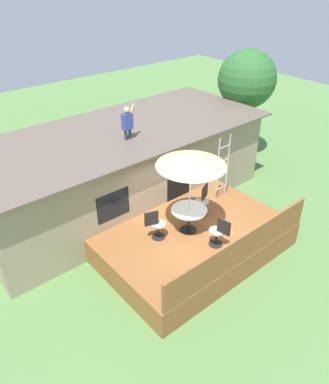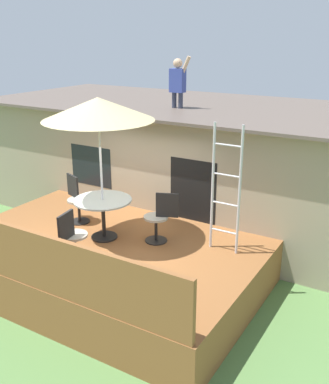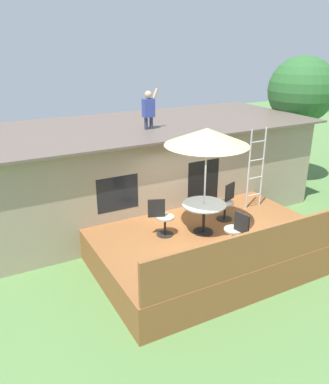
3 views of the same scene
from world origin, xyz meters
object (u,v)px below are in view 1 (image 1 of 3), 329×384
(patio_umbrella, at_px, (191,159))
(person_figure, at_px, (127,121))
(patio_chair_right, at_px, (203,200))
(patio_table, at_px, (189,214))
(patio_chair_left, at_px, (156,225))
(step_ladder, at_px, (222,168))
(patio_chair_near, at_px, (219,232))
(backyard_tree, at_px, (247,80))

(patio_umbrella, distance_m, person_figure, 2.81)
(person_figure, distance_m, patio_chair_right, 3.38)
(patio_table, height_order, patio_umbrella, patio_umbrella)
(patio_chair_left, xyz_separation_m, patio_chair_right, (1.90, 0.04, 0.00))
(step_ladder, bearing_deg, patio_umbrella, -162.47)
(person_figure, bearing_deg, patio_table, -89.00)
(patio_chair_left, distance_m, patio_chair_near, 1.77)
(patio_umbrella, height_order, person_figure, person_figure)
(patio_chair_left, relative_size, patio_chair_right, 1.00)
(patio_umbrella, distance_m, patio_chair_left, 2.14)
(person_figure, distance_m, backyard_tree, 6.43)
(step_ladder, relative_size, person_figure, 1.98)
(patio_umbrella, bearing_deg, backyard_tree, 28.03)
(person_figure, xyz_separation_m, backyard_tree, (6.41, 0.59, 0.02))
(patio_table, height_order, person_figure, person_figure)
(patio_chair_near, height_order, backyard_tree, backyard_tree)
(patio_table, bearing_deg, patio_chair_near, -80.64)
(step_ladder, height_order, patio_chair_near, step_ladder)
(patio_table, xyz_separation_m, patio_chair_right, (0.96, 0.39, -0.13))
(patio_chair_right, bearing_deg, patio_table, 0.00)
(patio_table, relative_size, step_ladder, 0.47)
(patio_chair_near, xyz_separation_m, backyard_tree, (6.19, 4.41, 2.16))
(patio_umbrella, height_order, patio_chair_left, patio_umbrella)
(patio_chair_right, height_order, patio_chair_near, same)
(step_ladder, xyz_separation_m, patio_chair_left, (-3.01, -0.30, -0.64))
(person_figure, distance_m, patio_chair_left, 3.37)
(step_ladder, xyz_separation_m, patio_chair_near, (-1.90, -1.68, -0.64))
(patio_chair_left, xyz_separation_m, patio_chair_near, (1.11, -1.38, 0.00))
(person_figure, xyz_separation_m, patio_chair_near, (0.22, -3.83, -2.14))
(patio_umbrella, xyz_separation_m, patio_chair_near, (0.17, -1.03, -1.89))
(step_ladder, distance_m, person_figure, 3.37)
(patio_chair_right, xyz_separation_m, patio_chair_near, (-0.79, -1.42, 0.00))
(person_figure, bearing_deg, step_ladder, -45.29)
(backyard_tree, bearing_deg, patio_chair_left, -157.43)
(patio_table, relative_size, patio_chair_near, 1.13)
(patio_chair_near, distance_m, backyard_tree, 7.90)
(patio_chair_near, bearing_deg, step_ladder, -57.91)
(step_ladder, relative_size, patio_chair_left, 2.39)
(patio_chair_right, distance_m, backyard_tree, 6.54)
(patio_table, bearing_deg, backyard_tree, 28.03)
(step_ladder, height_order, patio_chair_right, step_ladder)
(patio_umbrella, xyz_separation_m, person_figure, (-0.05, 2.80, 0.25))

